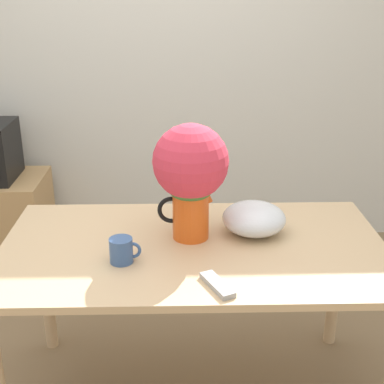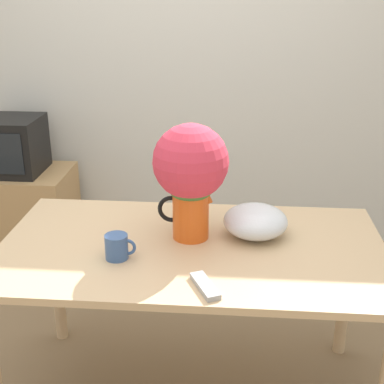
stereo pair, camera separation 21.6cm
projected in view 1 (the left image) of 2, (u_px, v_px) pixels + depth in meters
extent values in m
cube|color=silver|center=(151.00, 57.00, 3.54)|extent=(8.00, 0.05, 2.60)
cube|color=tan|center=(194.00, 248.00, 2.17)|extent=(1.57, 0.87, 0.03)
cylinder|color=tan|center=(46.00, 284.00, 2.65)|extent=(0.06, 0.06, 0.74)
cylinder|color=tan|center=(336.00, 280.00, 2.68)|extent=(0.06, 0.06, 0.74)
cylinder|color=#E05619|center=(191.00, 212.00, 2.20)|extent=(0.15, 0.15, 0.22)
cone|color=#E05619|center=(206.00, 194.00, 2.17)|extent=(0.05, 0.05, 0.06)
torus|color=black|center=(172.00, 210.00, 2.19)|extent=(0.12, 0.02, 0.12)
sphere|color=#3D7033|center=(191.00, 174.00, 2.14)|extent=(0.23, 0.23, 0.23)
sphere|color=#CC3347|center=(191.00, 162.00, 2.12)|extent=(0.31, 0.31, 0.31)
cylinder|color=#385689|center=(121.00, 250.00, 2.02)|extent=(0.09, 0.09, 0.10)
torus|color=#385689|center=(134.00, 250.00, 2.02)|extent=(0.07, 0.01, 0.07)
ellipsoid|color=silver|center=(254.00, 218.00, 2.25)|extent=(0.27, 0.27, 0.13)
cube|color=#999999|center=(217.00, 285.00, 1.86)|extent=(0.12, 0.18, 0.02)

